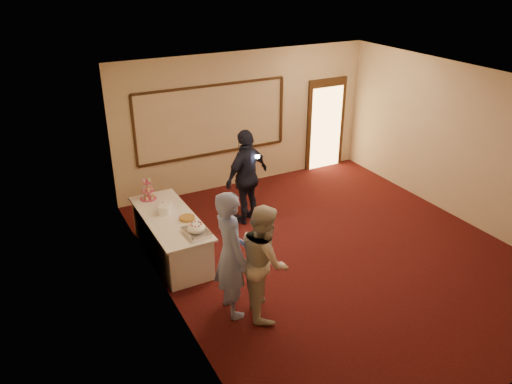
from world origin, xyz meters
TOP-DOWN VIEW (x-y plane):
  - floor at (0.00, 0.00)m, footprint 7.00×7.00m
  - room_walls at (0.00, 0.00)m, footprint 6.04×7.04m
  - wall_molding at (-0.80, 3.47)m, footprint 3.45×0.04m
  - doorway at (2.15, 3.45)m, footprint 1.05×0.07m
  - buffet_table at (-2.58, 1.22)m, footprint 0.86×2.17m
  - pavlova_tray at (-2.38, 0.47)m, footprint 0.38×0.51m
  - cupcake_stand at (-2.70, 2.07)m, footprint 0.30×0.30m
  - plate_stack_a at (-2.63, 1.35)m, footprint 0.20×0.20m
  - plate_stack_b at (-2.51, 1.56)m, footprint 0.18×0.18m
  - tart at (-2.35, 0.98)m, footprint 0.30×0.30m
  - man at (-2.29, -0.62)m, footprint 0.49×0.73m
  - woman at (-1.86, -0.84)m, footprint 0.87×1.00m
  - guest at (-0.83, 1.79)m, footprint 1.20×0.84m
  - camera_flash at (-0.71, 1.58)m, footprint 0.08×0.06m

SIDE VIEW (x-z plane):
  - floor at x=0.00m, z-range 0.00..0.00m
  - buffet_table at x=-2.58m, z-range 0.00..0.77m
  - tart at x=-2.35m, z-range 0.77..0.83m
  - plate_stack_b at x=-2.51m, z-range 0.77..0.92m
  - pavlova_tray at x=-2.38m, z-range 0.76..0.94m
  - plate_stack_a at x=-2.63m, z-range 0.77..0.94m
  - woman at x=-1.86m, z-range 0.00..1.73m
  - cupcake_stand at x=-2.70m, z-range 0.71..1.15m
  - guest at x=-0.83m, z-range 0.00..1.89m
  - man at x=-2.29m, z-range 0.00..1.95m
  - doorway at x=2.15m, z-range -0.02..2.18m
  - camera_flash at x=-0.71m, z-range 1.38..1.43m
  - wall_molding at x=-0.80m, z-range 0.83..2.38m
  - room_walls at x=0.00m, z-range 0.52..3.54m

